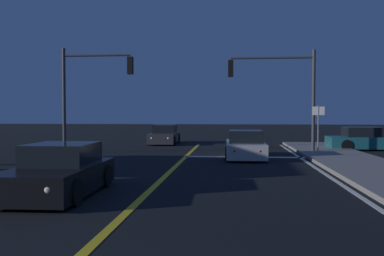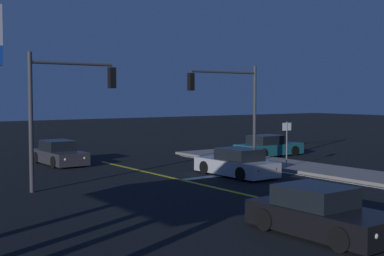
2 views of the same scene
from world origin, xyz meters
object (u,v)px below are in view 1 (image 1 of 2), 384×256
at_px(car_parked_curb_teal, 366,140).
at_px(car_far_approaching_black, 60,173).
at_px(car_side_waiting_silver, 245,146).
at_px(car_lead_oncoming_charcoal, 165,136).
at_px(traffic_signal_near_right, 281,84).
at_px(traffic_signal_far_left, 89,83).
at_px(street_sign_corner, 318,123).

bearing_deg(car_parked_curb_teal, car_far_approaching_black, -39.90).
bearing_deg(car_far_approaching_black, car_side_waiting_silver, -119.45).
distance_m(car_side_waiting_silver, car_far_approaching_black, 10.88).
distance_m(car_lead_oncoming_charcoal, traffic_signal_near_right, 10.16).
height_order(car_parked_curb_teal, traffic_signal_near_right, traffic_signal_near_right).
bearing_deg(car_parked_curb_teal, car_side_waiting_silver, -53.84).
height_order(car_lead_oncoming_charcoal, car_parked_curb_teal, same).
xyz_separation_m(car_lead_oncoming_charcoal, car_side_waiting_silver, (5.34, -9.11, 0.00)).
height_order(car_side_waiting_silver, car_far_approaching_black, same).
distance_m(traffic_signal_far_left, street_sign_corner, 11.76).
bearing_deg(street_sign_corner, car_parked_curb_teal, 54.38).
xyz_separation_m(car_lead_oncoming_charcoal, street_sign_corner, (8.73, -9.11, 1.10)).
xyz_separation_m(car_side_waiting_silver, car_far_approaching_black, (-5.14, -9.59, 0.00)).
relative_size(car_side_waiting_silver, traffic_signal_far_left, 0.79).
xyz_separation_m(car_lead_oncoming_charcoal, car_far_approaching_black, (0.19, -18.70, 0.00)).
height_order(car_parked_curb_teal, car_side_waiting_silver, same).
relative_size(car_far_approaching_black, traffic_signal_near_right, 0.77).
bearing_deg(traffic_signal_near_right, car_side_waiting_silver, 54.77).
bearing_deg(street_sign_corner, car_lead_oncoming_charcoal, 133.77).
distance_m(car_lead_oncoming_charcoal, traffic_signal_far_left, 8.77).
height_order(car_parked_curb_teal, car_far_approaching_black, same).
distance_m(car_side_waiting_silver, traffic_signal_near_right, 4.65).
bearing_deg(car_parked_curb_teal, traffic_signal_near_right, -64.60).
xyz_separation_m(car_far_approaching_black, traffic_signal_near_right, (7.12, 12.39, 3.15)).
relative_size(car_parked_curb_teal, street_sign_corner, 1.81).
bearing_deg(car_far_approaching_black, car_parked_curb_teal, -130.87).
distance_m(car_far_approaching_black, traffic_signal_far_left, 11.81).
distance_m(car_parked_curb_teal, car_far_approaching_black, 19.34).
bearing_deg(traffic_signal_far_left, street_sign_corner, -6.94).
bearing_deg(traffic_signal_near_right, traffic_signal_far_left, 7.91).
height_order(car_side_waiting_silver, street_sign_corner, street_sign_corner).
bearing_deg(car_lead_oncoming_charcoal, car_far_approaching_black, 89.82).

